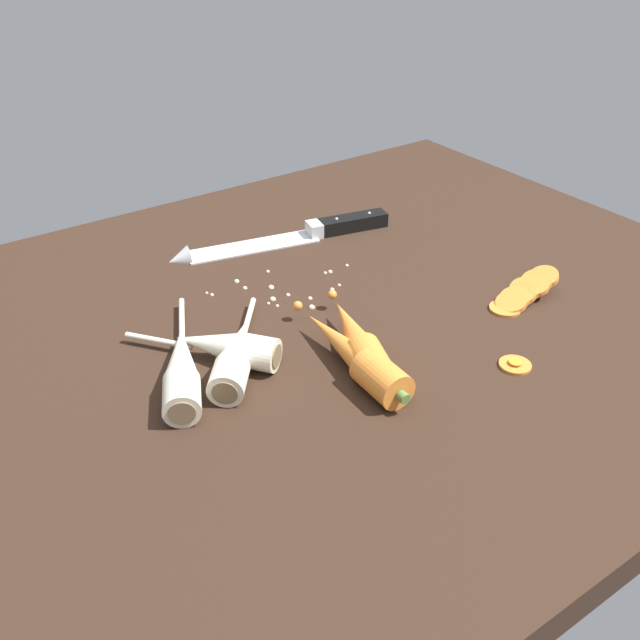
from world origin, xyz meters
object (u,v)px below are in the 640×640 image
Objects in this scene: parsnip_mid_left at (182,368)px; carrot_slice_stack at (524,292)px; parsnip_front at (226,347)px; carrot_slice_stray_near at (515,364)px; whole_carrot at (355,355)px; chefs_knife at (279,239)px; parsnip_mid_right at (235,356)px; whole_carrot_second at (357,340)px.

parsnip_mid_left reaches higher than carrot_slice_stack.
carrot_slice_stray_near is (26.54, -19.78, -1.62)cm from parsnip_front.
parsnip_front is (-11.00, 9.86, -0.12)cm from whole_carrot.
chefs_knife is 1.54× the size of whole_carrot.
whole_carrot is at bearing -41.87° from parsnip_front.
parsnip_mid_right reaches higher than chefs_knife.
chefs_knife is at bearing 117.71° from carrot_slice_stack.
carrot_slice_stray_near is (13.44, -12.20, -1.74)cm from whole_carrot_second.
parsnip_front reaches higher than carrot_slice_stack.
parsnip_front is 40.01cm from carrot_slice_stack.
carrot_slice_stray_near is (5.08, -42.49, -0.29)cm from chefs_knife.
whole_carrot_second is at bearing 174.32° from carrot_slice_stack.
parsnip_mid_left is 1.29× the size of parsnip_mid_right.
whole_carrot is at bearing -27.99° from parsnip_mid_left.
carrot_slice_stack is (38.70, -10.13, -0.78)cm from parsnip_front.
parsnip_mid_left is (-27.38, -23.57, 1.33)cm from chefs_knife.
whole_carrot is (-10.46, -32.56, 1.45)cm from chefs_knife.
parsnip_mid_left is at bearing -171.68° from parsnip_front.
carrot_slice_stack is (25.61, -2.55, -0.90)cm from whole_carrot_second.
whole_carrot_second reaches higher than parsnip_front.
whole_carrot is 18.52cm from carrot_slice_stray_near.
parsnip_front is at bearing 143.30° from carrot_slice_stray_near.
carrot_slice_stack is at bearing -62.29° from chefs_knife.
parsnip_mid_left is 6.08cm from parsnip_mid_right.
parsnip_front is at bearing 8.32° from parsnip_mid_left.
parsnip_mid_right is (-13.10, 5.32, -0.12)cm from whole_carrot_second.
parsnip_mid_right is at bearing -90.10° from parsnip_front.
whole_carrot is 1.92× the size of carrot_slice_stack.
parsnip_mid_right is at bearing 146.57° from carrot_slice_stray_near.
parsnip_mid_right is 39.51cm from carrot_slice_stack.
chefs_knife is 31.45cm from whole_carrot_second.
whole_carrot is 1.36× the size of parsnip_front.
whole_carrot is at bearing -107.81° from chefs_knife.
parsnip_front is 1.41× the size of carrot_slice_stack.
parsnip_mid_right is at bearing 157.91° from whole_carrot_second.
carrot_slice_stray_near is at bearing -83.18° from chefs_knife.
parsnip_mid_left is 37.60cm from carrot_slice_stray_near.
whole_carrot_second is 0.82× the size of parsnip_mid_left.
whole_carrot_second reaches higher than carrot_slice_stray_near.
whole_carrot_second is at bearing 47.33° from whole_carrot.
whole_carrot is at bearing 179.44° from carrot_slice_stack.
chefs_knife is at bearing 46.62° from parsnip_front.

